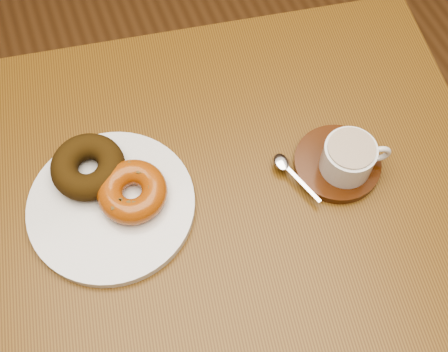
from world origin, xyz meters
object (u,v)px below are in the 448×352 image
object	(u,v)px
donut_plate	(112,205)
saucer	(337,163)
coffee_cup	(349,157)
cafe_table	(213,219)

from	to	relation	value
donut_plate	saucer	size ratio (longest dim) A/B	1.86
coffee_cup	cafe_table	bearing A→B (deg)	-178.98
saucer	donut_plate	bearing A→B (deg)	171.18
cafe_table	donut_plate	xyz separation A→B (m)	(-0.15, 0.02, 0.14)
saucer	coffee_cup	bearing A→B (deg)	-59.18
saucer	coffee_cup	size ratio (longest dim) A/B	1.30
saucer	coffee_cup	distance (m)	0.04
coffee_cup	donut_plate	bearing A→B (deg)	-176.42
cafe_table	saucer	world-z (taller)	saucer
cafe_table	saucer	bearing A→B (deg)	-1.59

